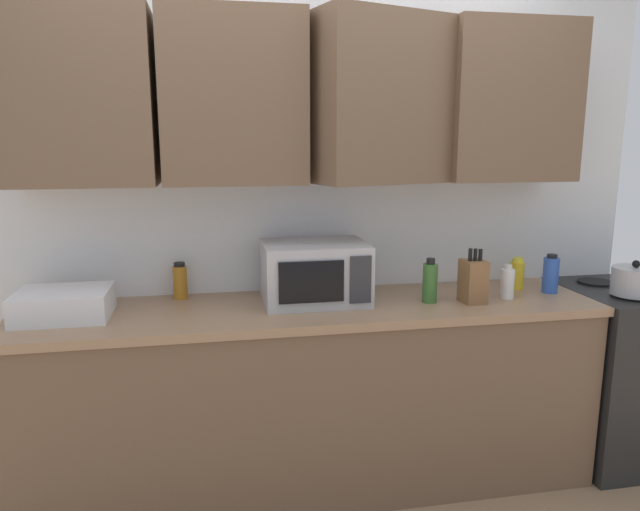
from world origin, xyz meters
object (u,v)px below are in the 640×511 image
(knife_block, at_px, (473,281))
(bottle_white_jar, at_px, (507,283))
(microwave, at_px, (315,272))
(bottle_green_oil, at_px, (430,282))
(kettle, at_px, (634,281))
(bottle_blue_cleaner, at_px, (551,274))
(stove_range, at_px, (633,370))
(bottle_yellow_mustard, at_px, (517,274))
(bottle_amber_vinegar, at_px, (180,281))
(dish_rack, at_px, (64,304))

(knife_block, distance_m, bottle_white_jar, 0.20)
(microwave, bearing_deg, bottle_green_oil, -12.18)
(kettle, bearing_deg, bottle_blue_cleaner, 155.77)
(kettle, relative_size, bottle_white_jar, 1.27)
(microwave, bearing_deg, stove_range, -2.48)
(kettle, relative_size, bottle_green_oil, 1.00)
(stove_range, relative_size, bottle_yellow_mustard, 5.63)
(stove_range, height_order, kettle, kettle)
(stove_range, height_order, bottle_amber_vinegar, bottle_amber_vinegar)
(bottle_green_oil, bearing_deg, bottle_amber_vinegar, 166.12)
(stove_range, xyz_separation_m, bottle_white_jar, (-0.78, -0.04, 0.52))
(microwave, relative_size, knife_block, 1.85)
(stove_range, bearing_deg, knife_block, -175.34)
(stove_range, bearing_deg, bottle_yellow_mustard, 169.75)
(kettle, height_order, bottle_amber_vinegar, kettle)
(dish_rack, xyz_separation_m, bottle_blue_cleaner, (2.28, -0.00, 0.03))
(bottle_blue_cleaner, bearing_deg, microwave, 177.20)
(knife_block, bearing_deg, kettle, -4.29)
(dish_rack, height_order, bottle_green_oil, bottle_green_oil)
(knife_block, relative_size, bottle_yellow_mustard, 1.60)
(bottle_green_oil, height_order, bottle_yellow_mustard, bottle_green_oil)
(stove_range, relative_size, bottle_blue_cleaner, 4.71)
(kettle, xyz_separation_m, microwave, (-1.53, 0.21, 0.06))
(bottle_white_jar, height_order, bottle_blue_cleaner, bottle_blue_cleaner)
(stove_range, bearing_deg, bottle_green_oil, -178.05)
(kettle, height_order, bottle_green_oil, bottle_green_oil)
(kettle, xyz_separation_m, knife_block, (-0.81, 0.06, 0.02))
(bottle_yellow_mustard, bearing_deg, microwave, -177.69)
(knife_block, distance_m, bottle_yellow_mustard, 0.39)
(bottle_green_oil, xyz_separation_m, bottle_yellow_mustard, (0.53, 0.16, -0.02))
(microwave, distance_m, bottle_yellow_mustard, 1.06)
(bottle_green_oil, xyz_separation_m, bottle_white_jar, (0.39, -0.00, -0.02))
(stove_range, distance_m, bottle_white_jar, 0.94)
(bottle_yellow_mustard, xyz_separation_m, bottle_amber_vinegar, (-1.68, 0.13, 0.01))
(knife_block, xyz_separation_m, bottle_green_oil, (-0.20, 0.04, -0.01))
(bottle_yellow_mustard, bearing_deg, bottle_white_jar, -131.11)
(bottle_green_oil, height_order, bottle_blue_cleaner, bottle_green_oil)
(stove_range, height_order, dish_rack, dish_rack)
(stove_range, bearing_deg, bottle_white_jar, -176.85)
(microwave, xyz_separation_m, bottle_yellow_mustard, (1.06, 0.04, -0.06))
(knife_block, distance_m, bottle_amber_vinegar, 1.38)
(stove_range, relative_size, bottle_green_oil, 4.35)
(bottle_yellow_mustard, relative_size, bottle_white_jar, 0.98)
(knife_block, height_order, bottle_amber_vinegar, knife_block)
(bottle_green_oil, distance_m, bottle_blue_cleaner, 0.66)
(bottle_blue_cleaner, bearing_deg, knife_block, -168.26)
(kettle, relative_size, microwave, 0.43)
(kettle, distance_m, bottle_yellow_mustard, 0.54)
(bottle_green_oil, distance_m, bottle_yellow_mustard, 0.55)
(dish_rack, bearing_deg, kettle, -3.49)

